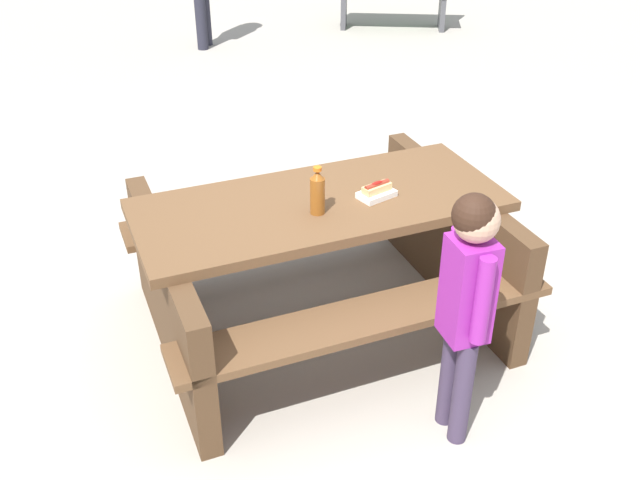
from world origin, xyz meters
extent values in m
plane|color=#ADA599|center=(0.00, 0.00, 0.00)|extent=(30.00, 30.00, 0.00)
cube|color=brown|center=(0.00, 0.00, 0.72)|extent=(1.91, 1.08, 0.05)
cube|color=brown|center=(0.10, 0.55, 0.43)|extent=(1.82, 0.61, 0.04)
cube|color=brown|center=(-0.10, -0.55, 0.43)|extent=(1.82, 0.61, 0.04)
cube|color=#4D3520|center=(0.77, -0.15, 0.35)|extent=(0.36, 1.39, 0.70)
cube|color=#4D3520|center=(-0.77, 0.15, 0.35)|extent=(0.36, 1.39, 0.70)
cylinder|color=brown|center=(-0.08, -0.10, 0.84)|extent=(0.07, 0.07, 0.18)
cone|color=brown|center=(-0.08, -0.10, 0.95)|extent=(0.06, 0.06, 0.04)
cylinder|color=orange|center=(-0.08, -0.10, 0.98)|extent=(0.04, 0.04, 0.02)
cube|color=white|center=(0.25, -0.12, 0.77)|extent=(0.19, 0.12, 0.03)
cube|color=#D8B272|center=(0.25, -0.12, 0.80)|extent=(0.15, 0.07, 0.04)
cylinder|color=maroon|center=(0.25, -0.12, 0.82)|extent=(0.14, 0.04, 0.03)
ellipsoid|color=maroon|center=(0.25, -0.12, 0.83)|extent=(0.07, 0.03, 0.01)
cylinder|color=#3F334C|center=(0.09, -0.90, 0.27)|extent=(0.08, 0.08, 0.54)
cylinder|color=#3F334C|center=(0.06, -1.02, 0.27)|extent=(0.08, 0.08, 0.54)
cube|color=purple|center=(0.07, -0.96, 0.76)|extent=(0.21, 0.21, 0.45)
cylinder|color=purple|center=(0.10, -0.85, 0.78)|extent=(0.07, 0.07, 0.38)
cylinder|color=purple|center=(0.05, -1.07, 0.78)|extent=(0.07, 0.07, 0.38)
sphere|color=tan|center=(0.07, -0.96, 1.08)|extent=(0.18, 0.18, 0.18)
sphere|color=#331E14|center=(0.06, -0.96, 1.10)|extent=(0.17, 0.17, 0.17)
cube|color=#4C4C51|center=(3.51, 4.89, 0.21)|extent=(0.27, 0.32, 0.41)
cube|color=#4C4C51|center=(4.47, 4.16, 0.21)|extent=(0.27, 0.32, 0.41)
cylinder|color=#262633|center=(1.75, 5.10, 0.39)|extent=(0.12, 0.12, 0.78)
cylinder|color=#262633|center=(1.64, 4.97, 0.39)|extent=(0.12, 0.12, 0.78)
camera|label=1|loc=(-1.70, -2.62, 2.41)|focal=40.83mm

